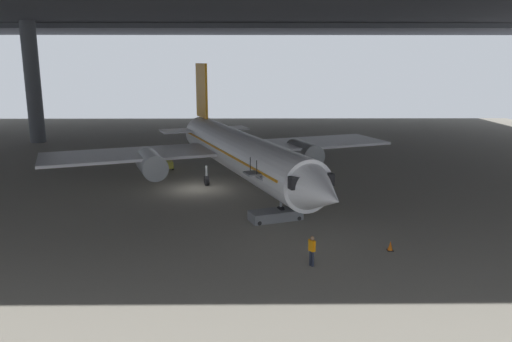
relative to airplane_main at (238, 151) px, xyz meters
The scene contains 8 objects.
ground_plane 4.90m from the airplane_main, behind, with size 110.00×110.00×0.00m, color gray.
hangar_structure 19.38m from the airplane_main, 105.41° to the left, with size 121.00×99.00×17.43m.
airplane_main is the anchor object (origin of this frame).
boarding_stairs 9.80m from the airplane_main, 72.64° to the right, with size 4.28×2.73×4.51m.
crew_worker_near_nose 17.78m from the airplane_main, 75.33° to the right, with size 0.39×0.46×1.72m.
crew_worker_by_stairs 8.33m from the airplane_main, 52.51° to the right, with size 0.49×0.37×1.74m.
traffic_cone_orange 17.83m from the airplane_main, 57.78° to the right, with size 0.36×0.36×0.60m.
baggage_tug 11.52m from the airplane_main, 133.27° to the left, with size 1.78×2.44×0.90m.
Camera 1 is at (4.78, -41.93, 10.92)m, focal length 34.72 mm.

